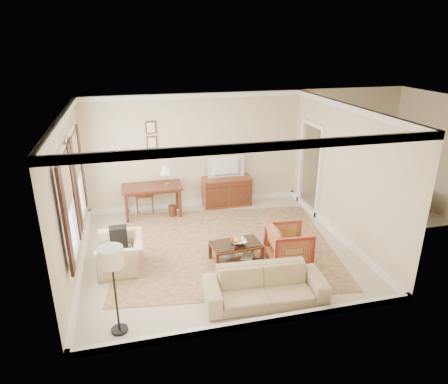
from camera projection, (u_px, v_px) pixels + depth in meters
name	position (u px, v px, depth m)	size (l,w,h in m)	color
room_shell	(217.00, 133.00, 7.46)	(5.51, 5.01, 2.91)	beige
annex_bedroom	(377.00, 195.00, 10.28)	(3.00, 2.70, 2.90)	beige
window_front	(68.00, 206.00, 6.56)	(0.12, 1.56, 1.80)	#CCB284
window_rear	(77.00, 176.00, 8.00)	(0.12, 1.56, 1.80)	#CCB284
doorway	(310.00, 169.00, 9.93)	(0.10, 1.12, 2.25)	white
rug	(225.00, 246.00, 8.46)	(4.43, 3.79, 0.01)	brown
writing_desk	(152.00, 190.00, 9.70)	(1.43, 0.72, 0.78)	#522617
desk_chair	(144.00, 191.00, 10.02)	(0.45, 0.45, 1.05)	brown
desk_lamp	(167.00, 175.00, 9.65)	(0.32, 0.32, 0.50)	silver
framed_prints	(151.00, 135.00, 9.65)	(0.25, 0.04, 0.68)	#522617
sideboard	(227.00, 192.00, 10.40)	(1.25, 0.48, 0.77)	brown
tv	(227.00, 161.00, 10.08)	(0.92, 0.53, 0.12)	black
coffee_table	(236.00, 248.00, 7.78)	(1.00, 0.63, 0.41)	#522617
fruit_bowl	(239.00, 241.00, 7.71)	(0.42, 0.42, 0.10)	silver
book_a	(223.00, 254.00, 7.83)	(0.28, 0.04, 0.38)	brown
book_b	(242.00, 256.00, 7.79)	(0.28, 0.03, 0.38)	brown
striped_armchair	(289.00, 243.00, 7.77)	(0.78, 0.73, 0.81)	maroon
club_armchair	(121.00, 248.00, 7.51)	(0.98, 0.64, 0.86)	tan
backpack	(118.00, 234.00, 7.53)	(0.32, 0.22, 0.40)	black
sofa	(265.00, 281.00, 6.56)	(2.00, 0.58, 0.78)	tan
floor_lamp	(112.00, 263.00, 5.60)	(0.35, 0.35, 1.42)	black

